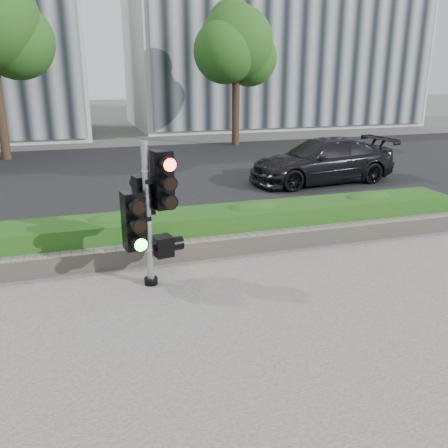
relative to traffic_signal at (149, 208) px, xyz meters
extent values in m
plane|color=#51514C|center=(0.83, -1.02, -1.31)|extent=(120.00, 120.00, 0.00)
cube|color=#9E9389|center=(0.83, -3.52, -1.29)|extent=(16.00, 11.00, 0.03)
cube|color=black|center=(0.83, 8.98, -1.30)|extent=(60.00, 13.00, 0.02)
cube|color=gray|center=(0.83, 2.13, -1.25)|extent=(60.00, 0.25, 0.12)
cube|color=gray|center=(0.83, 0.88, -1.11)|extent=(12.00, 0.32, 0.34)
cube|color=#368428|center=(0.83, 1.53, -0.94)|extent=(12.00, 1.00, 0.68)
cube|color=#B7B7B2|center=(11.83, 23.98, 4.69)|extent=(18.00, 10.00, 12.00)
cylinder|color=black|center=(-3.67, 13.48, 0.71)|extent=(0.36, 0.36, 4.03)
sphere|color=#164012|center=(-2.81, 13.84, 3.16)|extent=(2.88, 2.88, 2.88)
cylinder|color=black|center=(6.33, 14.48, 0.48)|extent=(0.36, 0.36, 3.58)
sphere|color=#164012|center=(6.33, 14.48, 3.30)|extent=(3.33, 3.33, 3.33)
sphere|color=#164012|center=(7.10, 14.80, 2.66)|extent=(2.56, 2.56, 2.56)
sphere|color=#164012|center=(5.69, 14.09, 2.92)|extent=(2.82, 2.82, 2.82)
sphere|color=#164012|center=(6.33, 15.12, 4.07)|extent=(2.30, 2.30, 2.30)
cylinder|color=black|center=(-0.02, -0.04, -1.22)|extent=(0.22, 0.22, 0.11)
cylinder|color=gray|center=(-0.02, -0.04, -0.15)|extent=(0.11, 0.11, 2.26)
cylinder|color=gray|center=(-0.02, -0.04, 1.01)|extent=(0.14, 0.14, 0.06)
cube|color=#FF1107|center=(0.23, -0.02, 0.43)|extent=(0.34, 0.34, 0.90)
cube|color=#14E51E|center=(-0.27, -0.12, -0.15)|extent=(0.34, 0.34, 0.90)
cube|color=black|center=(-0.04, 0.22, 0.15)|extent=(0.34, 0.34, 0.62)
cube|color=orange|center=(0.21, 0.04, -0.67)|extent=(0.34, 0.34, 0.33)
imported|color=black|center=(6.30, 5.98, -0.61)|extent=(4.81, 2.26, 1.36)
camera|label=1|loc=(-0.99, -7.11, 1.99)|focal=38.00mm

